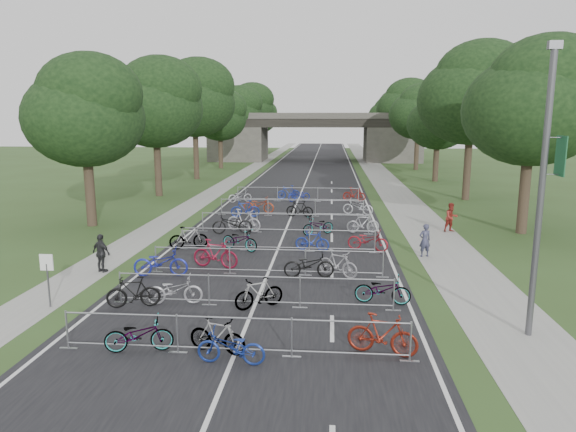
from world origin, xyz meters
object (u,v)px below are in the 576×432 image
object	(u,v)px
bike_0	(139,335)
pedestrian_c	(101,253)
lamppost	(543,189)
bike_1	(217,336)
park_sign	(47,271)
pedestrian_b	(451,218)
overpass_bridge	(315,137)
bike_2	(231,347)
pedestrian_a	(425,240)

from	to	relation	value
bike_0	pedestrian_c	bearing A→B (deg)	19.23
lamppost	bike_0	bearing A→B (deg)	-169.57
lamppost	bike_1	size ratio (longest dim) A/B	4.95
park_sign	pedestrian_c	world-z (taller)	park_sign
lamppost	park_sign	world-z (taller)	lamppost
park_sign	pedestrian_b	world-z (taller)	park_sign
overpass_bridge	pedestrian_c	distance (m)	58.47
bike_2	pedestrian_c	distance (m)	10.16
overpass_bridge	pedestrian_a	size ratio (longest dim) A/B	20.32
lamppost	pedestrian_b	xyz separation A→B (m)	(0.87, 13.99, -3.47)
park_sign	bike_2	bearing A→B (deg)	-27.37
bike_0	bike_1	bearing A→B (deg)	-99.36
overpass_bridge	pedestrian_a	bearing A→B (deg)	-82.88
bike_2	pedestrian_c	world-z (taller)	pedestrian_c
pedestrian_b	pedestrian_c	bearing A→B (deg)	-171.50
lamppost	bike_1	distance (m)	9.77
overpass_bridge	pedestrian_b	world-z (taller)	overpass_bridge
bike_1	pedestrian_a	world-z (taller)	pedestrian_a
park_sign	bike_0	world-z (taller)	park_sign
overpass_bridge	pedestrian_a	distance (m)	54.96
lamppost	pedestrian_b	bearing A→B (deg)	86.45
bike_2	bike_0	bearing A→B (deg)	-97.88
lamppost	park_sign	bearing A→B (deg)	176.22
park_sign	bike_2	xyz separation A→B (m)	(6.82, -3.53, -0.80)
overpass_bridge	lamppost	world-z (taller)	lamppost
pedestrian_a	pedestrian_c	distance (m)	14.05
bike_2	pedestrian_b	distance (m)	18.91
pedestrian_a	lamppost	bearing A→B (deg)	83.92
park_sign	pedestrian_a	xyz separation A→B (m)	(13.60, 7.53, -0.50)
park_sign	lamppost	bearing A→B (deg)	-3.78
park_sign	bike_0	distance (m)	5.24
bike_1	pedestrian_c	bearing A→B (deg)	58.35
bike_2	pedestrian_b	xyz separation A→B (m)	(9.18, 16.52, 0.34)
park_sign	bike_2	world-z (taller)	park_sign
pedestrian_b	pedestrian_c	distance (m)	18.36
lamppost	overpass_bridge	bearing A→B (deg)	97.53
bike_0	pedestrian_b	world-z (taller)	pedestrian_b
park_sign	pedestrian_b	xyz separation A→B (m)	(16.00, 12.99, -0.46)
pedestrian_a	pedestrian_b	bearing A→B (deg)	-129.97
bike_0	pedestrian_b	size ratio (longest dim) A/B	1.13
bike_1	pedestrian_b	world-z (taller)	pedestrian_b
lamppost	pedestrian_c	distance (m)	16.31
overpass_bridge	park_sign	size ratio (longest dim) A/B	16.99
lamppost	bike_0	size ratio (longest dim) A/B	4.47
bike_1	bike_2	size ratio (longest dim) A/B	0.93
park_sign	pedestrian_a	size ratio (longest dim) A/B	1.20
lamppost	bike_0	distance (m)	11.73
pedestrian_a	pedestrian_c	size ratio (longest dim) A/B	0.96
bike_2	pedestrian_c	xyz separation A→B (m)	(-6.82, 7.52, 0.33)
overpass_bridge	bike_0	bearing A→B (deg)	-92.28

